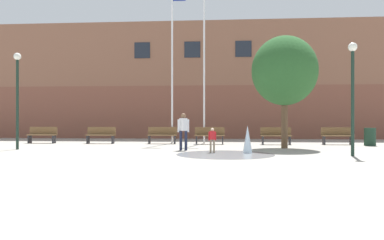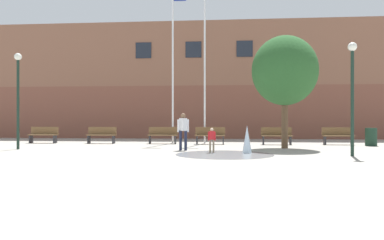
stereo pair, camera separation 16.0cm
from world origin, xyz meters
name	(u,v)px [view 1 (the left image)]	position (x,y,z in m)	size (l,w,h in m)	color
ground_plane	(139,175)	(0.00, 0.00, 0.00)	(100.00, 100.00, 0.00)	#9E998E
library_building	(195,84)	(0.00, 19.96, 4.09)	(36.00, 6.05, 8.18)	brown
splash_fountain	(238,145)	(2.63, 5.79, 0.32)	(3.69, 3.69, 1.09)	gray
park_bench_far_left	(42,135)	(-8.00, 11.45, 0.48)	(1.60, 0.44, 0.91)	#28282D
park_bench_left_of_flagpoles	(101,135)	(-4.65, 11.44, 0.48)	(1.60, 0.44, 0.91)	#28282D
park_bench_under_left_flagpole	(162,135)	(-1.24, 11.51, 0.48)	(1.60, 0.44, 0.91)	#28282D
park_bench_under_right_flagpole	(210,135)	(1.36, 11.30, 0.48)	(1.60, 0.44, 0.91)	#28282D
park_bench_near_trashcan	(276,135)	(4.86, 11.27, 0.48)	(1.60, 0.44, 0.91)	#28282D
park_bench_far_right	(337,135)	(8.08, 11.49, 0.48)	(1.60, 0.44, 0.91)	#28282D
adult_watching	(183,129)	(0.35, 7.17, 0.93)	(0.50, 0.39, 1.59)	#1E233D
child_running	(212,138)	(1.61, 6.16, 0.58)	(0.31, 0.21, 0.99)	#89755B
flagpole_left	(173,60)	(-0.72, 11.91, 4.64)	(0.80, 0.10, 8.78)	silver
flagpole_right	(205,57)	(1.06, 11.91, 4.81)	(0.80, 0.10, 9.11)	silver
lamp_post_left_lane	(17,87)	(-7.01, 7.10, 2.76)	(0.32, 0.32, 4.27)	#192D23
lamp_post_right_lane	(353,82)	(6.71, 5.17, 2.66)	(0.32, 0.32, 4.11)	#192D23
trash_can	(370,137)	(9.46, 10.71, 0.45)	(0.56, 0.56, 0.90)	#193323
street_tree_near_building	(284,71)	(4.88, 8.71, 3.56)	(3.01, 3.01, 5.17)	brown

